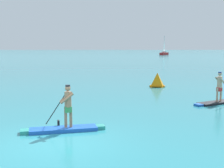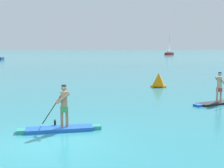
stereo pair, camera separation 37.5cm
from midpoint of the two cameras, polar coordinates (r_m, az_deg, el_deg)
The scene contains 5 objects.
ground at distance 10.66m, azimuth -10.07°, elevation -10.56°, with size 440.00×440.00×0.00m, color teal.
paddleboarder_mid_center at distance 11.86m, azimuth -8.56°, elevation -7.04°, with size 3.19×1.17×1.77m.
paddleboarder_far_right at distance 18.15m, azimuth 20.03°, elevation -2.43°, with size 3.23×2.06×1.85m.
race_marker_buoy at distance 24.28m, azimuth 9.25°, elevation 0.60°, with size 1.39×1.39×1.11m.
sailboat_right_horizon at distance 106.70m, azimuth 10.85°, elevation 5.82°, with size 3.65×4.17×6.52m.
Camera 2 is at (2.05, -9.99, 3.23)m, focal length 49.06 mm.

